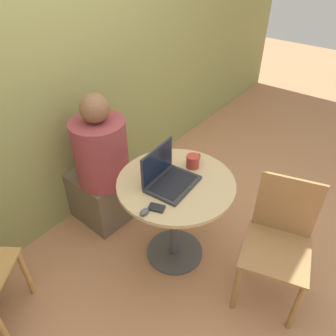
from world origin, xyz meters
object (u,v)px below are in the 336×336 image
laptop (168,177)px  chair_empty (278,242)px  person_seated (99,173)px  cell_phone (157,208)px

laptop → chair_empty: bearing=-74.0°
chair_empty → person_seated: (-0.21, 1.39, 0.02)m
chair_empty → laptop: bearing=106.0°
laptop → person_seated: person_seated is taller
laptop → cell_phone: 0.25m
chair_empty → person_seated: 1.41m
laptop → chair_empty: laptop is taller
cell_phone → chair_empty: (0.43, -0.62, -0.26)m
person_seated → cell_phone: bearing=-105.8°
laptop → chair_empty: 0.80m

